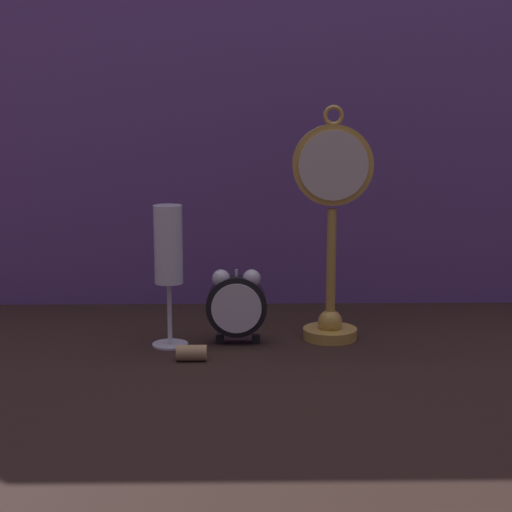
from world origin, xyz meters
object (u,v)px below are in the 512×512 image
Objects in this scene: pocket_watch_on_stand at (332,226)px; wine_cork at (192,353)px; champagne_flute at (168,255)px; alarm_clock_twin_bell at (236,303)px.

wine_cork is at bearing -152.82° from pocket_watch_on_stand.
wine_cork is at bearing -64.10° from champagne_flute.
champagne_flute is 4.94× the size of wine_cork.
champagne_flute reaches higher than alarm_clock_twin_bell.
champagne_flute is at bearing -172.61° from pocket_watch_on_stand.
alarm_clock_twin_bell is 0.12m from champagne_flute.
pocket_watch_on_stand is 3.12× the size of alarm_clock_twin_bell.
pocket_watch_on_stand is 8.28× the size of wine_cork.
pocket_watch_on_stand is at bearing 27.18° from wine_cork.
alarm_clock_twin_bell is at bearing 5.57° from champagne_flute.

